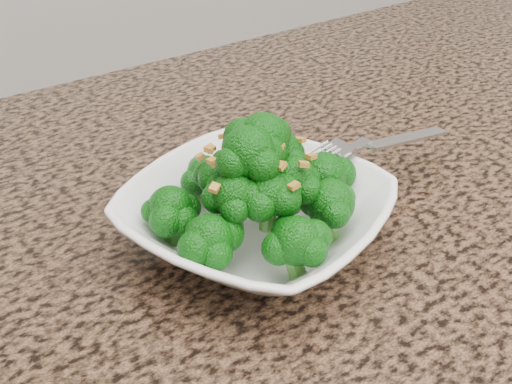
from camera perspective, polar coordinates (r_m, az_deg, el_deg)
granite_counter at (r=0.56m, az=17.82°, el=-6.46°), size 1.64×1.04×0.03m
bowl at (r=0.52m, az=0.00°, el=-2.32°), size 0.26×0.26×0.05m
broccoli_pile at (r=0.49m, az=0.00°, el=3.55°), size 0.18×0.18×0.07m
garlic_topping at (r=0.47m, az=0.00°, el=7.70°), size 0.11×0.11×0.01m
fork at (r=0.57m, az=9.40°, el=4.21°), size 0.20×0.06×0.01m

